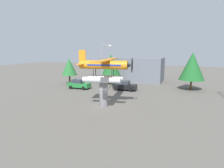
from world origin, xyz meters
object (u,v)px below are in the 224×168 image
object	(u,v)px
storefront_building	(132,69)
tree_center_back	(192,66)
display_pedestal	(104,94)
streetlight_primary	(103,66)
floatplane_monument	(104,69)
tree_east	(111,66)
tree_west	(69,67)
car_mid_black	(125,86)
car_near_green	(79,84)

from	to	relation	value
storefront_building	tree_center_back	size ratio (longest dim) A/B	2.03
display_pedestal	streetlight_primary	xyz separation A→B (m)	(-3.28, 7.23, 3.05)
display_pedestal	floatplane_monument	bearing A→B (deg)	9.36
tree_east	streetlight_primary	bearing A→B (deg)	-76.88
tree_east	storefront_building	bearing A→B (deg)	64.35
tree_east	tree_center_back	world-z (taller)	tree_center_back
display_pedestal	tree_center_back	world-z (taller)	tree_center_back
tree_west	storefront_building	bearing A→B (deg)	39.78
car_mid_black	tree_west	distance (m)	13.42
display_pedestal	storefront_building	bearing A→B (deg)	96.11
car_mid_black	streetlight_primary	world-z (taller)	streetlight_primary
car_near_green	tree_west	distance (m)	6.43
car_near_green	car_mid_black	distance (m)	8.68
car_near_green	tree_center_back	xyz separation A→B (m)	(19.68, 6.44, 3.49)
storefront_building	tree_center_back	xyz separation A→B (m)	(12.96, -6.55, 1.64)
floatplane_monument	car_mid_black	bearing A→B (deg)	84.37
display_pedestal	tree_center_back	xyz separation A→B (m)	(10.60, 15.45, 2.72)
tree_west	tree_east	xyz separation A→B (m)	(8.24, 3.19, 0.26)
floatplane_monument	car_mid_black	size ratio (longest dim) A/B	2.49
car_mid_black	storefront_building	distance (m)	11.58
floatplane_monument	storefront_building	distance (m)	22.23
floatplane_monument	tree_east	bearing A→B (deg)	99.50
floatplane_monument	tree_east	xyz separation A→B (m)	(-5.42, 15.86, -1.00)
display_pedestal	streetlight_primary	world-z (taller)	streetlight_primary
floatplane_monument	storefront_building	bearing A→B (deg)	87.08
car_mid_black	car_near_green	bearing A→B (deg)	-168.69
floatplane_monument	streetlight_primary	bearing A→B (deg)	105.90
tree_west	car_mid_black	bearing A→B (deg)	-8.70
car_near_green	tree_center_back	size ratio (longest dim) A/B	0.61
floatplane_monument	storefront_building	xyz separation A→B (m)	(-2.48, 21.98, -2.24)
car_mid_black	streetlight_primary	size ratio (longest dim) A/B	0.52
car_near_green	tree_east	size ratio (longest dim) A/B	0.66
floatplane_monument	car_mid_black	distance (m)	11.46
display_pedestal	car_near_green	size ratio (longest dim) A/B	0.78
storefront_building	tree_east	bearing A→B (deg)	-115.65
floatplane_monument	tree_center_back	distance (m)	18.66
car_mid_black	streetlight_primary	xyz separation A→B (m)	(-2.71, -3.47, 3.82)
car_mid_black	tree_west	bearing A→B (deg)	171.30
car_mid_black	streetlight_primary	distance (m)	5.83
storefront_building	tree_center_back	world-z (taller)	tree_center_back
tree_east	display_pedestal	bearing A→B (deg)	-71.58
floatplane_monument	streetlight_primary	distance (m)	7.98
tree_west	tree_east	distance (m)	8.85
tree_center_back	car_mid_black	bearing A→B (deg)	-157.01
floatplane_monument	tree_west	world-z (taller)	floatplane_monument
floatplane_monument	streetlight_primary	world-z (taller)	streetlight_primary
streetlight_primary	car_mid_black	bearing A→B (deg)	52.06
floatplane_monument	tree_center_back	xyz separation A→B (m)	(10.47, 15.43, -0.59)
car_mid_black	tree_center_back	distance (m)	12.62
car_near_green	tree_west	bearing A→B (deg)	140.44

